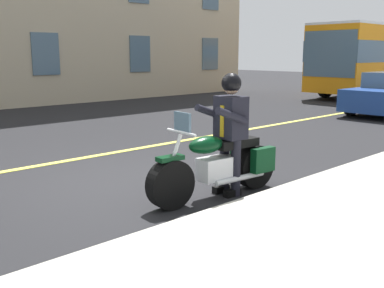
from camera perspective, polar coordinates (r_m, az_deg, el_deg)
The scene contains 4 objects.
ground_plane at distance 7.15m, azimuth -7.70°, elevation -4.85°, with size 80.00×80.00×0.00m, color black.
lane_center_stripe at distance 8.82m, azimuth -15.20°, elevation -2.00°, with size 60.00×0.16×0.01m, color #E5DB4C.
motorcycle_main at distance 6.29m, azimuth 3.54°, elevation -2.77°, with size 2.22×0.71×1.26m.
rider_main at distance 6.30m, azimuth 4.88°, elevation 2.66°, with size 0.65×0.58×1.74m.
Camera 1 is at (3.91, 5.65, 2.00)m, focal length 41.61 mm.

